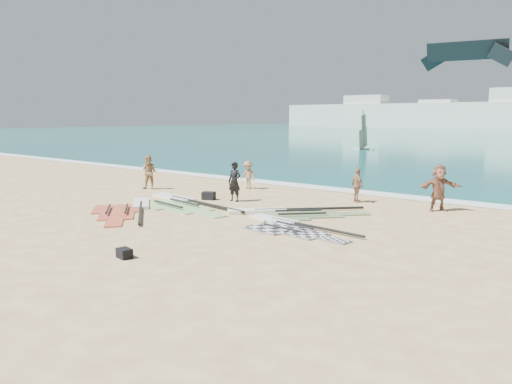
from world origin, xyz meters
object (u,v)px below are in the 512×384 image
Objects in this scene: rig_red at (129,209)px; beachgoer_mid at (248,175)px; gear_bag_near at (209,196)px; person_wetsuit at (234,182)px; beachgoer_back at (357,185)px; gear_bag_far at (124,253)px; beachgoer_left at (149,173)px; rig_green at (179,203)px; rig_orange at (287,213)px; rig_grey at (286,226)px; beachgoer_right at (439,188)px.

beachgoer_mid reaches higher than rig_red.
person_wetsuit is at bearing 17.82° from gear_bag_near.
beachgoer_back is at bearing 1.62° from beachgoer_mid.
beachgoer_left is at bearing 138.36° from gear_bag_far.
person_wetsuit is (1.99, 4.37, 0.86)m from rig_red.
beachgoer_mid is (-0.62, 5.46, 0.70)m from rig_green.
rig_green is 5.21m from rig_orange.
rig_grey is 6.27m from beachgoer_back.
person_wetsuit is at bearing 158.45° from beachgoer_right.
rig_grey is 11.10× the size of gear_bag_far.
gear_bag_far is 13.58m from beachgoer_mid.
rig_orange is 2.53× the size of beachgoer_right.
beachgoer_left is at bearing -136.84° from beachgoer_mid.
beachgoer_back is (5.71, 3.75, 0.59)m from gear_bag_near.
gear_bag_near reaches higher than rig_red.
beachgoer_mid reaches higher than gear_bag_far.
beachgoer_left is at bearing 127.75° from rig_orange.
rig_green is 1.34× the size of rig_red.
gear_bag_near reaches higher than rig_grey.
rig_red is (-0.51, -2.32, -0.00)m from rig_green.
person_wetsuit is 0.94× the size of beachgoer_right.
rig_grey is 2.75× the size of beachgoer_left.
rig_red is at bearing -119.95° from person_wetsuit.
beachgoer_right is (10.01, 7.97, 0.91)m from rig_red.
beachgoer_back is (6.44, 7.72, 0.72)m from rig_red.
person_wetsuit reaches higher than rig_red.
rig_orange is at bearing 179.89° from beachgoer_right.
beachgoer_mid is at bearing 10.37° from beachgoer_left.
rig_green is 1.66m from gear_bag_near.
rig_grey is 7.16m from rig_red.
rig_grey is 5.83m from person_wetsuit.
rig_grey is 7.19m from beachgoer_right.
rig_grey is at bearing 50.71° from rig_red.
rig_red is at bearing -87.04° from beachgoer_mid.
rig_green is 2.67m from person_wetsuit.
beachgoer_right is at bearing 18.70° from person_wetsuit.
beachgoer_mid is (3.96, 3.44, -0.15)m from beachgoer_left.
rig_green is 4.30× the size of beachgoer_mid.
gear_bag_far is at bearing -95.36° from rig_grey.
beachgoer_left reaches higher than beachgoer_back.
gear_bag_near is 3.94m from beachgoer_mid.
person_wetsuit is 1.00× the size of beachgoer_left.
rig_red is (-7.00, -1.51, 0.00)m from rig_grey.
person_wetsuit is 4.00m from beachgoer_mid.
beachgoer_right reaches higher than beachgoer_back.
beachgoer_right reaches higher than person_wetsuit.
gear_bag_near is (0.22, 1.64, 0.13)m from rig_green.
gear_bag_near is at bearing -75.47° from beachgoer_mid.
beachgoer_mid is (-5.70, 4.31, 0.70)m from rig_orange.
gear_bag_near is at bearing 91.42° from rig_green.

